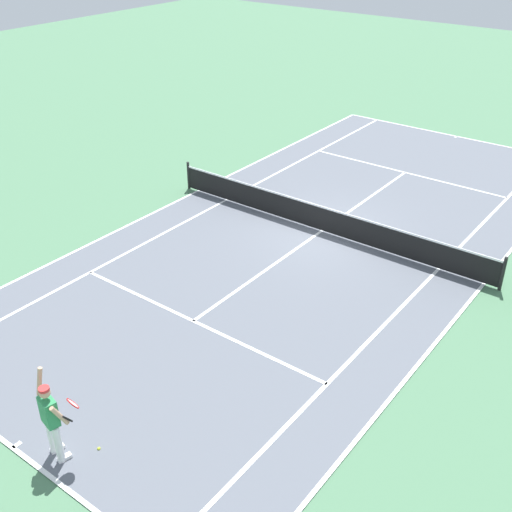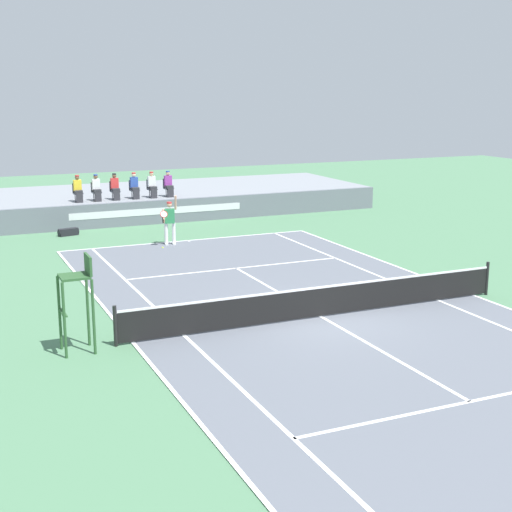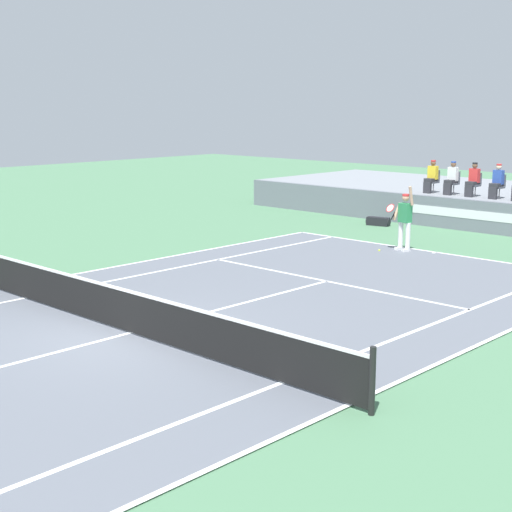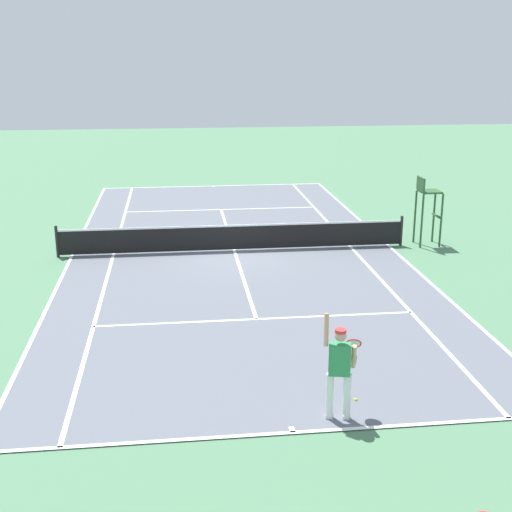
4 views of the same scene
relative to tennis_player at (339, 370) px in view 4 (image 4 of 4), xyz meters
The scene contains 6 objects.
ground_plane 11.53m from the tennis_player, 85.36° to the right, with size 80.00×80.00×0.00m, color #4C7A56.
court 11.53m from the tennis_player, 85.36° to the right, with size 11.08×23.88×0.03m.
net 11.50m from the tennis_player, 85.36° to the right, with size 11.98×0.10×1.07m.
tennis_player is the anchor object (origin of this frame).
tennis_ball 1.23m from the tennis_player, 130.21° to the right, with size 0.07×0.07×0.07m, color #D1E533.
umpire_chair 12.89m from the tennis_player, 117.22° to the right, with size 0.77×0.77×2.44m.
Camera 4 is at (1.97, 22.64, 6.62)m, focal length 48.01 mm.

